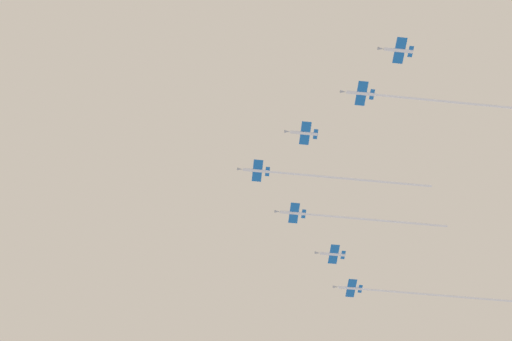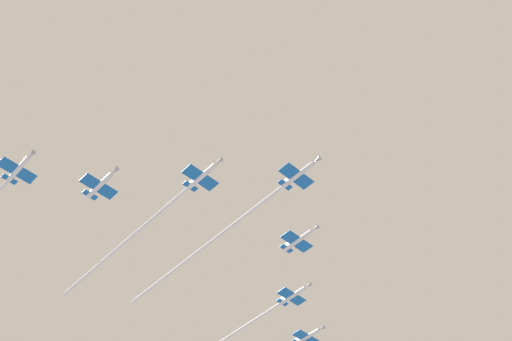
{
  "view_description": "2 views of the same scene",
  "coord_description": "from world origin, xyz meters",
  "px_view_note": "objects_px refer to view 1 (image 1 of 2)",
  "views": [
    {
      "loc": [
        17.63,
        -74.32,
        2.49
      ],
      "look_at": [
        -6.7,
        -0.27,
        183.5
      ],
      "focal_mm": 36.98,
      "sensor_mm": 36.0,
      "label": 1
    },
    {
      "loc": [
        -91.6,
        40.31,
        75.34
      ],
      "look_at": [
        -2.98,
        8.97,
        185.58
      ],
      "focal_mm": 42.44,
      "sensor_mm": 36.0,
      "label": 2
    }
  ],
  "objects_px": {
    "jet_port_outer": "(443,101)",
    "jet_center_rear": "(397,50)",
    "jet_port_inner": "(303,133)",
    "jet_starboard_outer": "(332,254)",
    "jet_lead": "(316,176)",
    "jet_starboard_inner": "(344,217)",
    "jet_port_trail": "(411,293)"
  },
  "relations": [
    {
      "from": "jet_port_inner",
      "to": "jet_port_trail",
      "type": "bearing_deg",
      "value": -39.62
    },
    {
      "from": "jet_starboard_inner",
      "to": "jet_port_trail",
      "type": "height_order",
      "value": "jet_port_trail"
    },
    {
      "from": "jet_starboard_outer",
      "to": "jet_lead",
      "type": "bearing_deg",
      "value": 161.81
    },
    {
      "from": "jet_starboard_inner",
      "to": "jet_port_trail",
      "type": "bearing_deg",
      "value": -45.88
    },
    {
      "from": "jet_starboard_inner",
      "to": "jet_port_outer",
      "type": "xyz_separation_m",
      "value": [
        45.21,
        -33.8,
        1.27
      ]
    },
    {
      "from": "jet_starboard_inner",
      "to": "jet_lead",
      "type": "bearing_deg",
      "value": 141.11
    },
    {
      "from": "jet_starboard_outer",
      "to": "jet_port_trail",
      "type": "height_order",
      "value": "jet_port_trail"
    },
    {
      "from": "jet_port_inner",
      "to": "jet_center_rear",
      "type": "distance_m",
      "value": 43.13
    },
    {
      "from": "jet_starboard_outer",
      "to": "jet_port_trail",
      "type": "distance_m",
      "value": 39.79
    },
    {
      "from": "jet_starboard_inner",
      "to": "jet_starboard_outer",
      "type": "bearing_deg",
      "value": 8.5
    },
    {
      "from": "jet_lead",
      "to": "jet_port_outer",
      "type": "relative_size",
      "value": 0.83
    },
    {
      "from": "jet_port_outer",
      "to": "jet_starboard_outer",
      "type": "bearing_deg",
      "value": 24.77
    },
    {
      "from": "jet_lead",
      "to": "jet_starboard_inner",
      "type": "height_order",
      "value": "jet_lead"
    },
    {
      "from": "jet_port_outer",
      "to": "jet_port_trail",
      "type": "xyz_separation_m",
      "value": [
        -27.46,
        77.39,
        -0.97
      ]
    },
    {
      "from": "jet_center_rear",
      "to": "jet_lead",
      "type": "bearing_deg",
      "value": 22.96
    },
    {
      "from": "jet_port_outer",
      "to": "jet_center_rear",
      "type": "relative_size",
      "value": 6.76
    },
    {
      "from": "jet_starboard_outer",
      "to": "jet_port_trail",
      "type": "relative_size",
      "value": 0.16
    },
    {
      "from": "jet_center_rear",
      "to": "jet_starboard_inner",
      "type": "bearing_deg",
      "value": 6.63
    },
    {
      "from": "jet_port_inner",
      "to": "jet_port_trail",
      "type": "distance_m",
      "value": 85.05
    },
    {
      "from": "jet_starboard_inner",
      "to": "jet_center_rear",
      "type": "height_order",
      "value": "jet_starboard_inner"
    },
    {
      "from": "jet_starboard_outer",
      "to": "jet_center_rear",
      "type": "distance_m",
      "value": 82.52
    },
    {
      "from": "jet_port_inner",
      "to": "jet_starboard_inner",
      "type": "relative_size",
      "value": 0.19
    },
    {
      "from": "jet_port_inner",
      "to": "jet_center_rear",
      "type": "relative_size",
      "value": 1.0
    },
    {
      "from": "jet_starboard_inner",
      "to": "jet_center_rear",
      "type": "bearing_deg",
      "value": -173.37
    },
    {
      "from": "jet_port_outer",
      "to": "jet_starboard_outer",
      "type": "height_order",
      "value": "jet_port_outer"
    },
    {
      "from": "jet_port_inner",
      "to": "jet_starboard_outer",
      "type": "height_order",
      "value": "jet_port_inner"
    },
    {
      "from": "jet_port_trail",
      "to": "jet_center_rear",
      "type": "bearing_deg",
      "value": 165.09
    },
    {
      "from": "jet_port_inner",
      "to": "jet_port_trail",
      "type": "relative_size",
      "value": 0.16
    },
    {
      "from": "jet_port_outer",
      "to": "jet_center_rear",
      "type": "distance_m",
      "value": 26.02
    },
    {
      "from": "jet_port_outer",
      "to": "jet_port_trail",
      "type": "relative_size",
      "value": 1.11
    },
    {
      "from": "jet_lead",
      "to": "jet_center_rear",
      "type": "height_order",
      "value": "jet_lead"
    },
    {
      "from": "jet_port_outer",
      "to": "jet_port_inner",
      "type": "bearing_deg",
      "value": 71.24
    }
  ]
}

